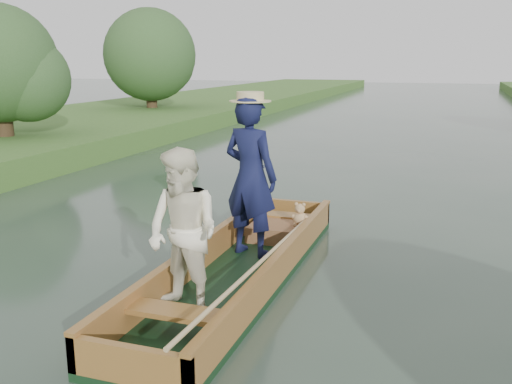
% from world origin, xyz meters
% --- Properties ---
extents(ground, '(120.00, 120.00, 0.00)m').
position_xyz_m(ground, '(0.00, 0.00, 0.00)').
color(ground, '#283D30').
rests_on(ground, ground).
extents(trees_far, '(23.07, 12.59, 4.60)m').
position_xyz_m(trees_far, '(-2.22, 12.09, 2.53)').
color(trees_far, '#47331E').
rests_on(trees_far, ground).
extents(punt, '(1.20, 5.14, 2.16)m').
position_xyz_m(punt, '(-0.08, -0.04, 0.70)').
color(punt, black).
rests_on(punt, ground).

